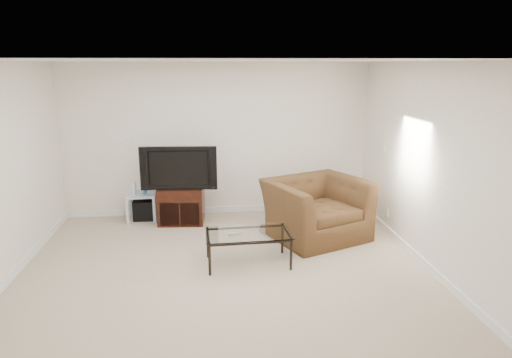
{
  "coord_description": "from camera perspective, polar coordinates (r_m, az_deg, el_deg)",
  "views": [
    {
      "loc": [
        -0.17,
        -4.94,
        2.48
      ],
      "look_at": [
        0.5,
        1.2,
        0.9
      ],
      "focal_mm": 32.0,
      "sensor_mm": 36.0,
      "label": 1
    }
  ],
  "objects": [
    {
      "name": "wall_right",
      "position": [
        5.75,
        21.62,
        0.98
      ],
      "size": [
        0.02,
        5.0,
        2.5
      ],
      "primitive_type": "cube",
      "color": "silver",
      "rests_on": "ground"
    },
    {
      "name": "side_table",
      "position": [
        7.64,
        -14.03,
        -3.3
      ],
      "size": [
        0.47,
        0.47,
        0.44
      ],
      "primitive_type": null,
      "rotation": [
        0.0,
        0.0,
        0.03
      ],
      "color": "#A5B8C6",
      "rests_on": "floor"
    },
    {
      "name": "remote",
      "position": [
        5.68,
        -2.66,
        -6.83
      ],
      "size": [
        0.17,
        0.08,
        0.02
      ],
      "primitive_type": "cube",
      "rotation": [
        0.0,
        0.0,
        0.22
      ],
      "color": "#B2B2B7",
      "rests_on": "coffee_table"
    },
    {
      "name": "wall_back",
      "position": [
        7.54,
        -4.88,
        4.91
      ],
      "size": [
        5.0,
        0.02,
        2.5
      ],
      "primitive_type": "cube",
      "color": "silver",
      "rests_on": "ground"
    },
    {
      "name": "plate_back",
      "position": [
        7.63,
        -15.47,
        4.54
      ],
      "size": [
        0.12,
        0.02,
        0.12
      ],
      "primitive_type": "cube",
      "color": "white",
      "rests_on": "wall_back"
    },
    {
      "name": "game_console",
      "position": [
        7.55,
        -15.02,
        -1.03
      ],
      "size": [
        0.05,
        0.15,
        0.2
      ],
      "primitive_type": "cube",
      "rotation": [
        0.0,
        0.0,
        -0.01
      ],
      "color": "white",
      "rests_on": "side_table"
    },
    {
      "name": "television",
      "position": [
        7.15,
        -9.55,
        1.55
      ],
      "size": [
        1.1,
        0.28,
        0.67
      ],
      "primitive_type": "imported",
      "rotation": [
        0.0,
        0.0,
        -0.06
      ],
      "color": "black",
      "rests_on": "tv_stand"
    },
    {
      "name": "recliner",
      "position": [
        6.62,
        7.63,
        -2.54
      ],
      "size": [
        1.54,
        1.29,
        1.14
      ],
      "primitive_type": "imported",
      "rotation": [
        0.0,
        0.0,
        0.4
      ],
      "color": "#4D3621",
      "rests_on": "floor"
    },
    {
      "name": "tv_stand",
      "position": [
        7.34,
        -9.32,
        -3.2
      ],
      "size": [
        0.74,
        0.54,
        0.59
      ],
      "primitive_type": null,
      "rotation": [
        0.0,
        0.0,
        -0.07
      ],
      "color": "black",
      "rests_on": "floor"
    },
    {
      "name": "plate_right_outlet",
      "position": [
        7.13,
        16.05,
        -4.05
      ],
      "size": [
        0.02,
        0.08,
        0.12
      ],
      "primitive_type": "cube",
      "color": "white",
      "rests_on": "wall_right"
    },
    {
      "name": "plate_right_switch",
      "position": [
        7.17,
        15.68,
        3.93
      ],
      "size": [
        0.02,
        0.09,
        0.13
      ],
      "primitive_type": "cube",
      "color": "white",
      "rests_on": "wall_right"
    },
    {
      "name": "dvd_player",
      "position": [
        7.24,
        -9.42,
        -1.82
      ],
      "size": [
        0.39,
        0.28,
        0.05
      ],
      "primitive_type": "cube",
      "rotation": [
        0.0,
        0.0,
        -0.07
      ],
      "color": "black",
      "rests_on": "tv_stand"
    },
    {
      "name": "coffee_table",
      "position": [
        5.82,
        -1.0,
        -8.62
      ],
      "size": [
        1.09,
        0.64,
        0.42
      ],
      "primitive_type": null,
      "rotation": [
        0.0,
        0.0,
        0.04
      ],
      "color": "black",
      "rests_on": "floor"
    },
    {
      "name": "subwoofer",
      "position": [
        7.67,
        -13.78,
        -3.71
      ],
      "size": [
        0.33,
        0.33,
        0.33
      ],
      "primitive_type": "cube",
      "rotation": [
        0.0,
        0.0,
        -0.01
      ],
      "color": "black",
      "rests_on": "floor"
    },
    {
      "name": "ceiling",
      "position": [
        4.95,
        -4.39,
        14.54
      ],
      "size": [
        5.0,
        5.0,
        0.0
      ],
      "primitive_type": "plane",
      "color": "white",
      "rests_on": "ground"
    },
    {
      "name": "floor",
      "position": [
        5.53,
        -3.88,
        -12.32
      ],
      "size": [
        5.0,
        5.0,
        0.0
      ],
      "primitive_type": "plane",
      "color": "tan",
      "rests_on": "ground"
    },
    {
      "name": "game_case",
      "position": [
        7.53,
        -13.76,
        -1.09
      ],
      "size": [
        0.06,
        0.13,
        0.17
      ],
      "primitive_type": "cube",
      "rotation": [
        0.0,
        0.0,
        -0.08
      ],
      "color": "#337FCC",
      "rests_on": "side_table"
    }
  ]
}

